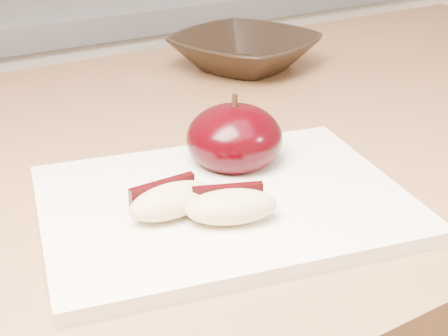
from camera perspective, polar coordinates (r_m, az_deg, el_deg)
back_cabinet at (r=1.41m, az=-19.53°, el=-4.41°), size 2.40×0.62×0.94m
cutting_board at (r=0.50m, az=0.00°, el=-3.15°), size 0.33×0.27×0.01m
apple_half at (r=0.55m, az=0.95°, el=2.73°), size 0.10×0.10×0.07m
apple_wedge_a at (r=0.47m, az=-4.91°, el=-2.94°), size 0.07×0.04×0.02m
apple_wedge_b at (r=0.46m, az=0.60°, el=-3.47°), size 0.08×0.06×0.02m
bowl at (r=0.85m, az=1.88°, el=10.60°), size 0.24×0.24×0.04m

